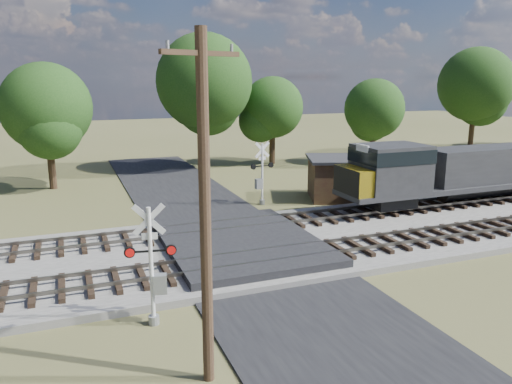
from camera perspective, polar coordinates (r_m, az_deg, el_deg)
name	(u,v)px	position (r m, az deg, el deg)	size (l,w,h in m)	color
ground	(243,254)	(23.71, -1.45, -7.06)	(160.00, 160.00, 0.00)	#4F502B
ballast_bed	(411,226)	(28.82, 17.29, -3.68)	(140.00, 10.00, 0.30)	gray
road	(243,253)	(23.70, -1.45, -6.97)	(7.00, 60.00, 0.08)	black
crossing_panel	(240,244)	(24.05, -1.86, -5.97)	(7.00, 9.00, 0.62)	#262628
track_near	(323,251)	(23.07, 7.62, -6.67)	(140.00, 2.60, 0.33)	black
track_far	(279,222)	(27.33, 2.59, -3.42)	(140.00, 2.60, 0.33)	black
crossing_signal_near	(154,275)	(17.02, -11.54, -9.32)	(1.68, 0.44, 4.21)	silver
crossing_signal_far	(261,179)	(32.25, 0.58, 1.52)	(1.66, 0.39, 4.13)	silver
utility_pole	(205,206)	(12.74, -5.86, -1.61)	(2.17, 0.93, 9.31)	#39251A
equipment_shed	(339,178)	(34.47, 9.42, 1.62)	(5.34, 5.34, 2.83)	#44271D
treeline	(264,90)	(45.06, 0.87, 11.53)	(83.58, 10.83, 11.91)	black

